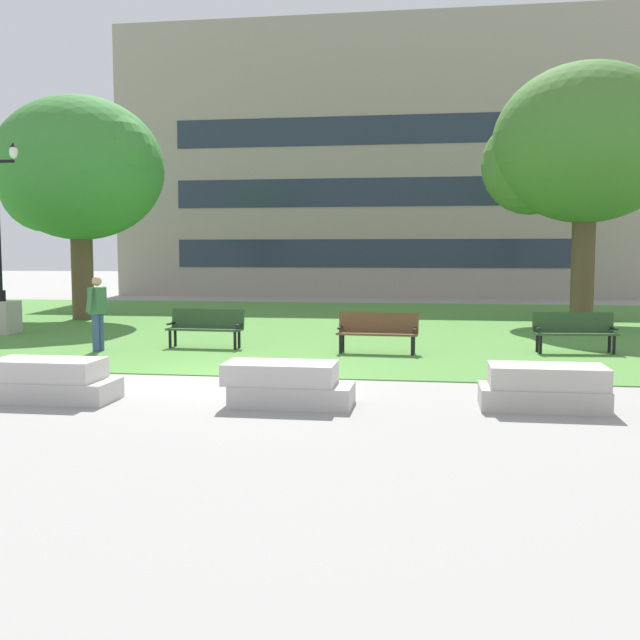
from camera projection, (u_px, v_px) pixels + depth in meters
ground_plane at (239, 377)px, 13.66m from camera, size 140.00×140.00×0.00m
grass_lawn at (320, 324)px, 23.51m from camera, size 40.00×20.00×0.02m
concrete_block_center at (52, 381)px, 11.51m from camera, size 1.88×0.90×0.64m
concrete_block_left at (287, 385)px, 11.17m from camera, size 1.91×0.90×0.64m
concrete_block_right at (544, 388)px, 10.90m from camera, size 1.80×0.90×0.64m
skateboard at (18, 382)px, 12.64m from camera, size 1.03×0.52×0.14m
park_bench_near_left at (574, 330)px, 16.79m from camera, size 1.84×0.69×0.90m
park_bench_near_right at (378, 330)px, 16.75m from camera, size 1.83×0.63×0.90m
park_bench_far_left at (206, 326)px, 17.73m from camera, size 1.82×0.61×0.90m
lamp_post_center at (0, 296)px, 20.67m from camera, size 1.32×0.80×5.21m
tree_far_right at (584, 146)px, 23.75m from camera, size 6.20×5.90×8.20m
tree_far_left at (78, 171)px, 24.79m from camera, size 5.83×5.55×7.37m
person_bystander_near_lawn at (97, 309)px, 16.99m from camera, size 0.30×0.86×1.71m
building_facade_distant at (376, 158)px, 37.06m from camera, size 26.87×1.03×13.81m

